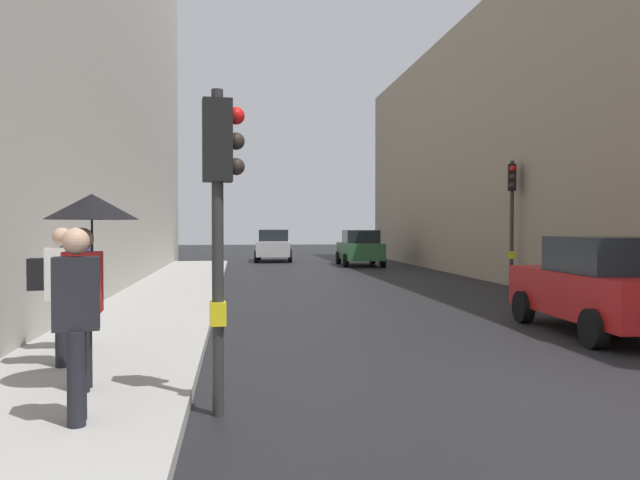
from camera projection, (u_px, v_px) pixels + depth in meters
ground_plane at (593, 391)px, 7.39m from camera, size 120.00×120.00×0.00m
sidewalk_kerb at (145, 319)px, 12.54m from camera, size 2.68×40.00×0.16m
building_facade_right at (633, 144)px, 23.63m from camera, size 12.00×35.11×10.14m
traffic_light_mid_street at (512, 201)px, 19.55m from camera, size 0.33×0.45×4.00m
traffic_light_near_left at (220, 191)px, 6.40m from camera, size 0.44×0.26×3.34m
car_green_estate at (360, 248)px, 31.22m from camera, size 2.12×4.25×1.76m
car_red_sedan at (604, 285)px, 11.30m from camera, size 2.15×4.27×1.76m
car_silver_hatchback at (274, 245)px, 35.07m from camera, size 2.28×4.33×1.76m
pedestrian_with_umbrella at (89, 236)px, 6.81m from camera, size 1.00×1.00×2.14m
pedestrian_with_black_backpack at (59, 288)px, 8.01m from camera, size 0.63×0.37×1.77m
pedestrian_with_grey_backpack at (72, 281)px, 9.01m from camera, size 0.64×0.38×1.77m
pedestrian_in_dark_coat at (76, 316)px, 5.66m from camera, size 0.44×0.36×1.77m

